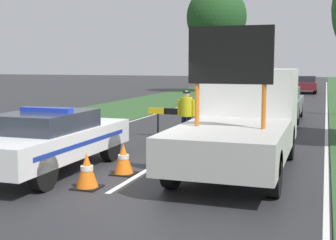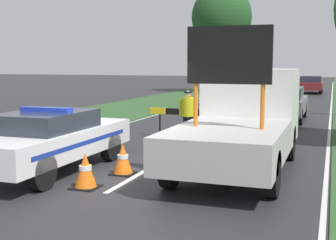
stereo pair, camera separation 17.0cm
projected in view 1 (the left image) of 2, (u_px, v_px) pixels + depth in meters
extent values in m
plane|color=#28282B|center=(133.00, 178.00, 10.21)|extent=(160.00, 160.00, 0.00)
cube|color=silver|center=(135.00, 177.00, 10.34)|extent=(0.12, 2.83, 0.01)
cube|color=silver|center=(206.00, 135.00, 16.40)|extent=(0.12, 2.83, 0.01)
cube|color=silver|center=(239.00, 115.00, 22.47)|extent=(0.12, 2.83, 0.01)
cube|color=silver|center=(257.00, 104.00, 28.54)|extent=(0.12, 2.83, 0.01)
cube|color=silver|center=(270.00, 97.00, 34.60)|extent=(0.12, 2.83, 0.01)
cube|color=silver|center=(278.00, 92.00, 40.67)|extent=(0.12, 2.83, 0.01)
cube|color=silver|center=(284.00, 88.00, 46.74)|extent=(0.12, 2.83, 0.01)
cube|color=silver|center=(289.00, 85.00, 52.81)|extent=(0.12, 2.83, 0.01)
cube|color=silver|center=(293.00, 83.00, 58.87)|extent=(0.12, 2.83, 0.01)
cube|color=silver|center=(201.00, 101.00, 31.44)|extent=(0.10, 70.81, 0.01)
cube|color=silver|center=(327.00, 104.00, 28.89)|extent=(0.10, 70.81, 0.01)
cube|color=#2D5128|center=(159.00, 101.00, 31.12)|extent=(4.99, 120.00, 0.03)
cube|color=white|center=(51.00, 142.00, 10.79)|extent=(1.79, 4.89, 0.60)
cube|color=#282D38|center=(47.00, 121.00, 10.59)|extent=(1.58, 2.25, 0.42)
cylinder|color=black|center=(58.00, 143.00, 12.50)|extent=(0.24, 0.76, 0.76)
cylinder|color=black|center=(110.00, 146.00, 12.01)|extent=(0.24, 0.76, 0.76)
cylinder|color=black|center=(43.00, 172.00, 9.16)|extent=(0.24, 0.76, 0.76)
cube|color=#1E38C6|center=(46.00, 110.00, 10.56)|extent=(1.25, 0.24, 0.10)
cube|color=#193399|center=(51.00, 141.00, 10.79)|extent=(1.80, 4.01, 0.10)
cube|color=black|center=(100.00, 130.00, 13.14)|extent=(0.99, 0.08, 0.36)
cube|color=white|center=(251.00, 105.00, 12.39)|extent=(2.26, 2.16, 1.90)
cube|color=#232833|center=(257.00, 90.00, 13.35)|extent=(1.92, 0.04, 0.84)
cube|color=#B2B2AD|center=(229.00, 145.00, 9.72)|extent=(2.26, 3.68, 0.73)
cylinder|color=#D16619|center=(197.00, 105.00, 9.84)|extent=(0.09, 0.09, 0.90)
cylinder|color=#D16619|center=(264.00, 107.00, 9.40)|extent=(0.09, 0.09, 0.90)
cube|color=black|center=(230.00, 55.00, 9.49)|extent=(1.74, 0.12, 1.17)
cylinder|color=black|center=(213.00, 138.00, 12.83)|extent=(0.24, 0.90, 0.90)
cylinder|color=black|center=(289.00, 142.00, 12.19)|extent=(0.24, 0.90, 0.90)
cylinder|color=black|center=(172.00, 166.00, 9.39)|extent=(0.24, 0.90, 0.90)
cylinder|color=black|center=(274.00, 173.00, 8.75)|extent=(0.24, 0.90, 0.90)
cylinder|color=black|center=(158.00, 125.00, 15.98)|extent=(0.07, 0.07, 0.78)
cylinder|color=black|center=(236.00, 129.00, 15.13)|extent=(0.07, 0.07, 0.78)
cube|color=yellow|center=(156.00, 111.00, 15.94)|extent=(0.56, 0.08, 0.21)
cube|color=black|center=(172.00, 111.00, 15.76)|extent=(0.56, 0.08, 0.21)
cube|color=yellow|center=(188.00, 112.00, 15.58)|extent=(0.56, 0.08, 0.21)
cube|color=black|center=(204.00, 113.00, 15.41)|extent=(0.56, 0.08, 0.21)
cube|color=yellow|center=(221.00, 113.00, 15.23)|extent=(0.56, 0.08, 0.21)
cube|color=black|center=(238.00, 114.00, 15.05)|extent=(0.56, 0.08, 0.21)
cylinder|color=#191E38|center=(184.00, 129.00, 14.96)|extent=(0.15, 0.15, 0.82)
cylinder|color=#191E38|center=(189.00, 129.00, 14.91)|extent=(0.15, 0.15, 0.82)
cylinder|color=yellow|center=(186.00, 107.00, 14.85)|extent=(0.37, 0.37, 0.61)
cylinder|color=yellow|center=(179.00, 108.00, 14.93)|extent=(0.12, 0.12, 0.52)
cylinder|color=yellow|center=(194.00, 108.00, 14.78)|extent=(0.12, 0.12, 0.52)
sphere|color=beige|center=(187.00, 94.00, 14.80)|extent=(0.21, 0.21, 0.21)
cylinder|color=#141933|center=(187.00, 92.00, 14.79)|extent=(0.24, 0.24, 0.05)
cylinder|color=brown|center=(219.00, 129.00, 14.96)|extent=(0.15, 0.15, 0.79)
cylinder|color=brown|center=(224.00, 130.00, 14.91)|extent=(0.15, 0.15, 0.79)
cylinder|color=#B2AD9E|center=(222.00, 108.00, 14.85)|extent=(0.36, 0.36, 0.59)
cylinder|color=#B2AD9E|center=(215.00, 109.00, 14.92)|extent=(0.12, 0.12, 0.50)
cylinder|color=#B2AD9E|center=(229.00, 109.00, 14.78)|extent=(0.12, 0.12, 0.50)
sphere|color=#A57A5B|center=(222.00, 95.00, 14.80)|extent=(0.20, 0.20, 0.20)
cube|color=black|center=(87.00, 187.00, 9.41)|extent=(0.53, 0.53, 0.03)
cone|color=orange|center=(87.00, 170.00, 9.36)|extent=(0.45, 0.45, 0.70)
cylinder|color=white|center=(87.00, 168.00, 9.36)|extent=(0.25, 0.25, 0.10)
cube|color=black|center=(202.00, 143.00, 14.69)|extent=(0.42, 0.42, 0.03)
cone|color=orange|center=(202.00, 134.00, 14.65)|extent=(0.35, 0.35, 0.55)
cylinder|color=white|center=(202.00, 133.00, 14.65)|extent=(0.20, 0.20, 0.08)
cube|color=black|center=(104.00, 138.00, 15.70)|extent=(0.46, 0.46, 0.03)
cone|color=orange|center=(104.00, 128.00, 15.66)|extent=(0.39, 0.39, 0.60)
cylinder|color=white|center=(103.00, 127.00, 15.66)|extent=(0.22, 0.22, 0.08)
cube|color=black|center=(124.00, 173.00, 10.59)|extent=(0.51, 0.51, 0.03)
cone|color=orange|center=(123.00, 158.00, 10.55)|extent=(0.44, 0.44, 0.68)
cylinder|color=white|center=(123.00, 157.00, 10.55)|extent=(0.25, 0.25, 0.09)
cube|color=slate|center=(279.00, 105.00, 20.63)|extent=(1.88, 4.58, 0.63)
cube|color=#282D38|center=(279.00, 93.00, 20.44)|extent=(1.66, 2.11, 0.48)
cylinder|color=black|center=(264.00, 109.00, 22.27)|extent=(0.24, 0.70, 0.70)
cylinder|color=black|center=(300.00, 110.00, 21.75)|extent=(0.24, 0.70, 0.70)
cylinder|color=black|center=(256.00, 115.00, 19.60)|extent=(0.24, 0.70, 0.70)
cylinder|color=black|center=(296.00, 116.00, 19.07)|extent=(0.24, 0.70, 0.70)
cube|color=navy|center=(223.00, 93.00, 28.95)|extent=(1.87, 4.38, 0.60)
cube|color=#282D38|center=(223.00, 85.00, 28.76)|extent=(1.65, 2.01, 0.51)
cylinder|color=black|center=(215.00, 97.00, 30.52)|extent=(0.24, 0.67, 0.67)
cylinder|color=black|center=(240.00, 97.00, 30.01)|extent=(0.24, 0.67, 0.67)
cylinder|color=black|center=(205.00, 100.00, 27.97)|extent=(0.24, 0.67, 0.67)
cylinder|color=black|center=(232.00, 100.00, 27.45)|extent=(0.24, 0.67, 0.67)
cube|color=black|center=(239.00, 87.00, 35.18)|extent=(1.91, 4.18, 0.68)
cube|color=#282D38|center=(239.00, 79.00, 34.99)|extent=(1.68, 1.92, 0.53)
cylinder|color=black|center=(232.00, 90.00, 36.71)|extent=(0.24, 0.78, 0.78)
cylinder|color=black|center=(253.00, 91.00, 36.18)|extent=(0.24, 0.78, 0.78)
cylinder|color=black|center=(225.00, 92.00, 34.27)|extent=(0.24, 0.78, 0.78)
cylinder|color=black|center=(248.00, 93.00, 33.74)|extent=(0.24, 0.78, 0.78)
cube|color=maroon|center=(305.00, 86.00, 39.30)|extent=(1.87, 4.30, 0.60)
cube|color=#282D38|center=(306.00, 79.00, 39.11)|extent=(1.64, 1.98, 0.52)
cylinder|color=black|center=(296.00, 88.00, 40.85)|extent=(0.24, 0.65, 0.65)
cylinder|color=black|center=(316.00, 89.00, 40.33)|extent=(0.24, 0.65, 0.65)
cylinder|color=black|center=(294.00, 90.00, 38.35)|extent=(0.24, 0.65, 0.65)
cylinder|color=black|center=(315.00, 90.00, 37.83)|extent=(0.24, 0.65, 0.65)
cylinder|color=#42301E|center=(216.00, 66.00, 39.88)|extent=(0.43, 0.43, 4.47)
ellipsoid|color=#1E471E|center=(216.00, 17.00, 39.38)|extent=(5.04, 5.04, 5.29)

